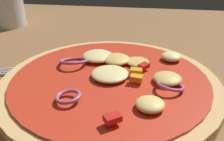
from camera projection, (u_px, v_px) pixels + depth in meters
The scene contains 2 objects.
dining_table at pixel (80, 104), 0.35m from camera, with size 1.48×0.98×0.03m.
pizza at pixel (111, 83), 0.35m from camera, with size 0.29×0.29×0.03m.
Camera 1 is at (0.09, -0.29, 0.21)m, focal length 42.17 mm.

